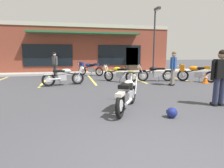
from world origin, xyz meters
The scene contains 16 objects.
ground_plane centered at (0.00, 4.11, 0.00)m, with size 80.00×80.00×0.00m, color #3D3D42.
sidewalk_kerb centered at (0.00, 12.81, 0.07)m, with size 22.00×1.80×0.14m, color #A8A59E.
brick_storefront_building centered at (0.00, 16.39, 2.00)m, with size 14.59×7.20×3.99m.
painted_stall_lines centered at (0.00, 9.21, 0.00)m, with size 11.00×4.80×0.01m.
motorcycle_foreground_classic centered at (0.29, 2.63, 0.46)m, with size 1.33×1.88×0.98m.
motorcycle_red_sportbike centered at (-1.57, 7.23, 0.46)m, with size 2.08×0.88×0.98m.
motorcycle_black_cruiser centered at (5.57, 6.89, 0.53)m, with size 1.77×1.51×0.98m.
motorcycle_silver_naked centered at (1.39, 7.72, 0.46)m, with size 1.63×1.67×0.98m.
motorcycle_blue_standard centered at (3.50, 7.55, 0.46)m, with size 2.09×0.79×0.98m.
motorcycle_green_cafe_racer centered at (0.08, 11.26, 0.53)m, with size 1.78×1.50×0.98m.
person_in_shorts_foreground centered at (3.07, 2.40, 0.95)m, with size 0.61×0.30×1.68m.
person_by_back_row centered at (3.71, 6.03, 0.95)m, with size 0.49×0.50×1.68m.
person_near_building centered at (-2.30, 11.34, 0.95)m, with size 0.42×0.56×1.68m.
helmet_on_pavement centered at (1.16, 1.75, 0.13)m, with size 0.26×0.26×0.26m.
traffic_cone centered at (5.85, 6.33, 0.26)m, with size 0.34×0.34×0.53m.
parking_lot_lamp_post centered at (5.33, 11.61, 3.25)m, with size 0.24×0.76×5.02m.
Camera 1 is at (-1.23, -2.17, 1.54)m, focal length 29.55 mm.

